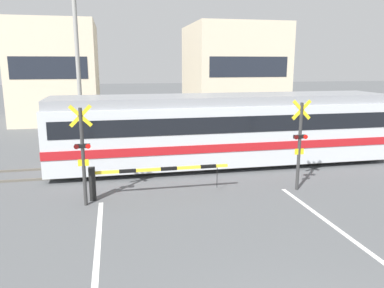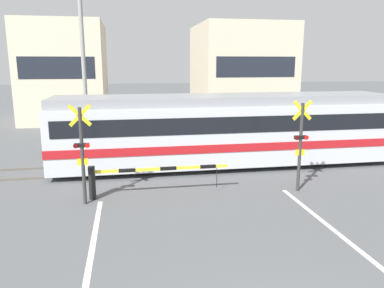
# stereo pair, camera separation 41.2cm
# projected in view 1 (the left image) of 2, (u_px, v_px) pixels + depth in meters

# --- Properties ---
(rail_track_near) EXTENTS (50.00, 0.10, 0.08)m
(rail_track_near) POSITION_uv_depth(u_px,v_px,m) (181.00, 171.00, 15.19)
(rail_track_near) COLOR #5B564C
(rail_track_near) RESTS_ON ground_plane
(rail_track_far) EXTENTS (50.00, 0.10, 0.08)m
(rail_track_far) POSITION_uv_depth(u_px,v_px,m) (176.00, 162.00, 16.56)
(rail_track_far) COLOR #5B564C
(rail_track_far) RESTS_ON ground_plane
(commuter_train) EXTENTS (14.37, 2.93, 3.02)m
(commuter_train) POSITION_uv_depth(u_px,v_px,m) (223.00, 128.00, 15.94)
(commuter_train) COLOR silver
(commuter_train) RESTS_ON ground_plane
(crossing_barrier_near) EXTENTS (4.59, 0.20, 1.09)m
(crossing_barrier_near) POSITION_uv_depth(u_px,v_px,m) (133.00, 176.00, 12.17)
(crossing_barrier_near) COLOR black
(crossing_barrier_near) RESTS_ON ground_plane
(crossing_barrier_far) EXTENTS (4.59, 0.20, 1.09)m
(crossing_barrier_far) POSITION_uv_depth(u_px,v_px,m) (208.00, 135.00, 19.08)
(crossing_barrier_far) COLOR black
(crossing_barrier_far) RESTS_ON ground_plane
(crossing_signal_left) EXTENTS (0.68, 0.15, 3.13)m
(crossing_signal_left) POSITION_uv_depth(u_px,v_px,m) (83.00, 151.00, 11.27)
(crossing_signal_left) COLOR #333333
(crossing_signal_left) RESTS_ON ground_plane
(crossing_signal_right) EXTENTS (0.68, 0.15, 3.13)m
(crossing_signal_right) POSITION_uv_depth(u_px,v_px,m) (300.00, 141.00, 12.70)
(crossing_signal_right) COLOR #333333
(crossing_signal_right) RESTS_ON ground_plane
(pedestrian) EXTENTS (0.38, 0.23, 1.73)m
(pedestrian) POSITION_uv_depth(u_px,v_px,m) (145.00, 121.00, 22.03)
(pedestrian) COLOR #23232D
(pedestrian) RESTS_ON ground_plane
(building_left_of_street) EXTENTS (5.91, 7.83, 7.32)m
(building_left_of_street) POSITION_uv_depth(u_px,v_px,m) (57.00, 72.00, 28.45)
(building_left_of_street) COLOR beige
(building_left_of_street) RESTS_ON ground_plane
(building_right_of_street) EXTENTS (7.15, 7.83, 7.39)m
(building_right_of_street) POSITION_uv_depth(u_px,v_px,m) (232.00, 71.00, 31.26)
(building_right_of_street) COLOR beige
(building_right_of_street) RESTS_ON ground_plane
(utility_pole_streetside) EXTENTS (0.22, 0.22, 7.56)m
(utility_pole_streetside) POSITION_uv_depth(u_px,v_px,m) (79.00, 74.00, 19.55)
(utility_pole_streetside) COLOR gray
(utility_pole_streetside) RESTS_ON ground_plane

